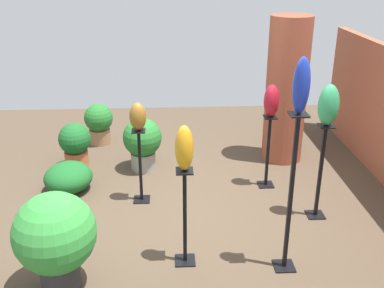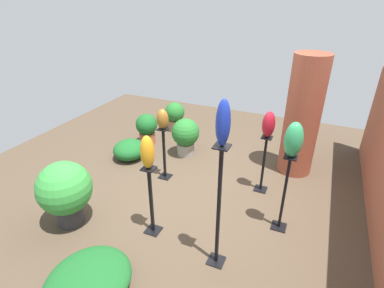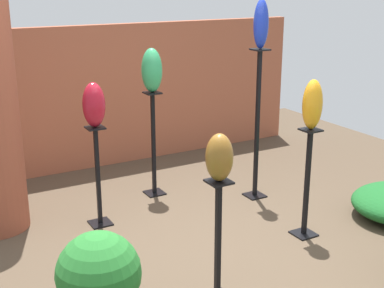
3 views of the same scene
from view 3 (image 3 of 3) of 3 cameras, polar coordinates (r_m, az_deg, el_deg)
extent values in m
plane|color=#4C3D2D|center=(4.62, 2.08, -12.06)|extent=(8.00, 8.00, 0.00)
cube|color=#9E5138|center=(6.64, -10.18, 4.91)|extent=(5.60, 0.12, 1.74)
cube|color=black|center=(3.86, 2.78, -10.41)|extent=(0.04, 0.04, 0.94)
cube|color=black|center=(3.67, 2.89, -4.03)|extent=(0.16, 0.16, 0.01)
cube|color=black|center=(5.90, -4.01, -5.21)|extent=(0.20, 0.20, 0.01)
cube|color=black|center=(5.71, -4.13, -0.03)|extent=(0.04, 0.04, 1.13)
cube|color=black|center=(5.57, -4.25, 5.46)|extent=(0.16, 0.16, 0.02)
cube|color=black|center=(5.86, 6.69, -5.46)|extent=(0.20, 0.20, 0.01)
cube|color=black|center=(5.61, 6.97, 1.98)|extent=(0.04, 0.04, 1.59)
cube|color=black|center=(5.45, 7.27, 9.97)|extent=(0.16, 0.16, 0.02)
cube|color=black|center=(5.27, -9.74, -8.30)|extent=(0.20, 0.20, 0.01)
cube|color=black|center=(5.08, -10.01, -3.46)|extent=(0.04, 0.04, 0.97)
cube|color=black|center=(4.94, -10.29, 1.72)|extent=(0.16, 0.16, 0.01)
cube|color=black|center=(5.10, 11.82, -9.35)|extent=(0.20, 0.20, 0.01)
cube|color=black|center=(4.90, 12.17, -4.13)|extent=(0.04, 0.04, 1.01)
cube|color=black|center=(4.74, 12.55, 1.48)|extent=(0.16, 0.16, 0.02)
ellipsoid|color=brown|center=(3.61, 2.93, -1.44)|extent=(0.19, 0.19, 0.34)
ellipsoid|color=#2D9356|center=(5.53, -4.31, 7.85)|extent=(0.21, 0.22, 0.46)
ellipsoid|color=#192D9E|center=(5.43, 7.38, 12.59)|extent=(0.15, 0.14, 0.49)
ellipsoid|color=maroon|center=(4.89, -10.43, 4.13)|extent=(0.21, 0.19, 0.41)
ellipsoid|color=orange|center=(4.69, 12.73, 4.13)|extent=(0.18, 0.17, 0.44)
sphere|color=#236B28|center=(3.50, -9.93, -13.47)|extent=(0.54, 0.54, 0.54)
camera|label=1|loc=(7.53, 37.04, 18.23)|focal=42.00mm
camera|label=2|loc=(7.71, 20.08, 21.34)|focal=28.00mm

